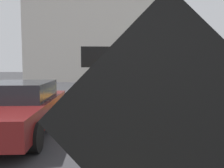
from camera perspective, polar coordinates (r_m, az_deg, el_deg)
The scene contains 9 objects.
lane_center_stripe at distance 4.66m, azimuth -3.75°, elevation -19.16°, with size 0.14×36.00×0.01m, color yellow.
roadwork_sign at distance 1.50m, azimuth 12.81°, elevation -11.65°, with size 1.62×0.27×2.33m.
arrow_board_trailer at distance 11.01m, azimuth -3.21°, elevation -2.60°, with size 1.60×1.89×2.70m.
box_truck at distance 16.48m, azimuth 8.18°, elevation 4.33°, with size 2.85×7.38×3.26m.
pickup_car at distance 7.22m, azimuth -21.81°, elevation -5.09°, with size 2.36×5.07×1.38m.
highway_guide_sign at distance 23.07m, azimuth 10.86°, elevation 8.49°, with size 2.79×0.21×5.00m.
far_building_block at distance 29.79m, azimuth -3.11°, elevation 11.39°, with size 15.54×9.41×10.66m, color gray.
traffic_cone_mid_lane at distance 5.95m, azimuth -5.45°, elevation -10.85°, with size 0.36×0.36×0.60m.
traffic_cone_far_lane at distance 8.37m, azimuth -4.62°, elevation -5.85°, with size 0.36×0.36×0.72m.
Camera 1 is at (0.35, 1.76, 1.89)m, focal length 38.01 mm.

